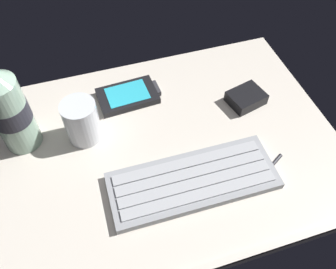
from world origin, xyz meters
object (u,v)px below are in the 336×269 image
water_bottle (8,109)px  stylus_pen (267,170)px  juice_cup (82,123)px  handheld_device (128,96)px  charger_block (246,98)px  keyboard (193,180)px

water_bottle → stylus_pen: bearing=-26.1°
juice_cup → stylus_pen: 34.53cm
stylus_pen → water_bottle: bearing=123.5°
handheld_device → stylus_pen: 31.51cm
water_bottle → charger_block: size_ratio=2.97×
keyboard → charger_block: size_ratio=4.16×
handheld_device → juice_cup: juice_cup is taller
water_bottle → charger_block: water_bottle is taller
water_bottle → charger_block: bearing=-4.3°
water_bottle → handheld_device: bearing=13.2°
handheld_device → charger_block: size_ratio=1.87×
juice_cup → charger_block: bearing=-1.9°
handheld_device → stylus_pen: size_ratio=1.38×
keyboard → water_bottle: (-27.28, 18.14, 8.20)cm
handheld_device → water_bottle: 23.46cm
juice_cup → keyboard: bearing=-44.8°
keyboard → water_bottle: 33.78cm
keyboard → stylus_pen: bearing=-7.6°
juice_cup → water_bottle: water_bottle is taller
juice_cup → stylus_pen: (29.43, -17.71, -3.56)cm
charger_block → stylus_pen: bearing=-102.0°
stylus_pen → keyboard: bearing=142.1°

